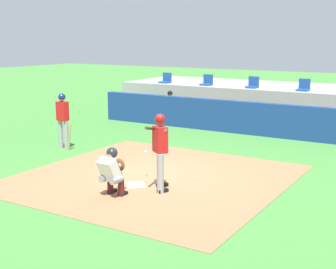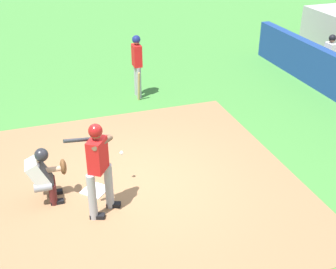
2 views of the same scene
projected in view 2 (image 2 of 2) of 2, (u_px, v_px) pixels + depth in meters
ground_plane at (135, 184)px, 8.81m from camera, size 80.00×80.00×0.00m
dirt_infield at (135, 183)px, 8.81m from camera, size 6.40×6.40×0.01m
home_plate at (95, 190)px, 8.57m from camera, size 0.62×0.62×0.02m
batter_at_plate at (99, 164)px, 7.52m from camera, size 0.53×0.91×1.80m
catcher_crouched at (45, 173)px, 8.05m from camera, size 0.49×1.84×1.13m
on_deck_batter at (137, 63)px, 12.18m from camera, size 0.58×0.23×1.79m
dugout_player_0 at (326, 54)px, 13.91m from camera, size 0.49×0.70×1.30m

